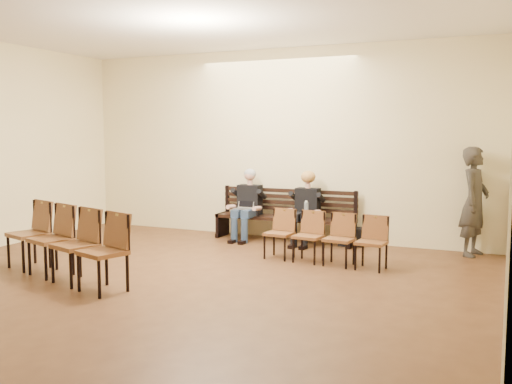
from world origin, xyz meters
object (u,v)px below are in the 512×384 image
bench (284,229)px  bag (351,237)px  passerby (475,193)px  seated_woman (306,211)px  water_bottle (306,215)px  chair_row_front (323,238)px  laptop (243,210)px  seated_man (248,206)px  chair_row_back (62,243)px

bench → bag: 1.22m
bag → passerby: (1.99, 0.00, 0.85)m
seated_woman → water_bottle: bearing=-69.7°
bench → chair_row_front: chair_row_front is taller
chair_row_front → laptop: bearing=153.9°
seated_man → water_bottle: (1.22, -0.24, -0.06)m
water_bottle → chair_row_front: bearing=-58.9°
seated_man → bag: size_ratio=2.96×
water_bottle → passerby: size_ratio=0.12×
bag → chair_row_back: 4.84m
seated_woman → water_bottle: (0.09, -0.24, -0.03)m
laptop → water_bottle: bearing=-18.8°
seated_man → chair_row_back: (-1.07, -3.59, -0.14)m
seated_woman → chair_row_front: bearing=-60.7°
bench → seated_man: 0.80m
water_bottle → passerby: 2.74m
seated_man → passerby: (3.88, 0.22, 0.37)m
chair_row_front → chair_row_back: chair_row_back is taller
laptop → water_bottle: (1.23, -0.09, 0.00)m
bag → chair_row_front: size_ratio=0.22×
passerby → water_bottle: bearing=114.1°
seated_woman → chair_row_back: size_ratio=0.50×
chair_row_back → bench: bearing=82.1°
laptop → bench: bearing=6.8°
seated_woman → laptop: 1.16m
passerby → seated_man: bearing=107.5°
passerby → chair_row_back: 6.27m
bench → water_bottle: water_bottle is taller
seated_woman → chair_row_back: bearing=-121.5°
water_bottle → chair_row_front: 1.25m
laptop → chair_row_front: chair_row_front is taller
bag → bench: bearing=-175.3°
seated_man → bench: bearing=10.1°
water_bottle → bag: bearing=34.7°
water_bottle → chair_row_front: (0.64, -1.06, -0.18)m
seated_man → chair_row_back: bearing=-106.6°
seated_woman → passerby: size_ratio=0.59×
bench → seated_man: seated_man is taller
passerby → chair_row_front: passerby is taller
bench → bag: bearing=4.7°
water_bottle → seated_woman: bearing=110.3°
seated_man → chair_row_front: bearing=-35.0°
seated_woman → bench: bearing=165.2°
bench → seated_woman: seated_woman is taller
bag → chair_row_back: chair_row_back is taller
bench → seated_man: bearing=-169.9°
water_bottle → bag: 0.91m
bag → chair_row_back: size_ratio=0.18×
water_bottle → chair_row_front: chair_row_front is taller
water_bottle → bench: bearing=146.4°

